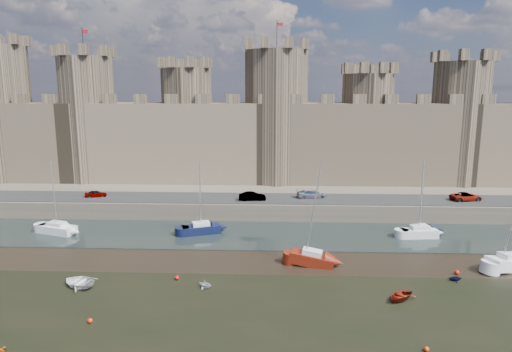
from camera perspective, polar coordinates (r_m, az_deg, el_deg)
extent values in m
plane|color=black|center=(38.65, -0.64, -18.67)|extent=(160.00, 160.00, 0.00)
cube|color=black|center=(60.65, 0.56, -7.37)|extent=(160.00, 12.00, 0.08)
cube|color=#4C443A|center=(95.26, 1.26, 0.14)|extent=(160.00, 60.00, 2.50)
cube|color=black|center=(69.57, 0.83, -2.82)|extent=(160.00, 7.00, 0.10)
cube|color=#42382B|center=(82.13, 1.11, 4.23)|extent=(100.00, 9.00, 14.00)
cylinder|color=#42382B|center=(95.67, -29.22, 6.81)|extent=(11.00, 11.00, 24.00)
cylinder|color=#42382B|center=(88.46, -20.23, 6.65)|extent=(10.00, 10.00, 22.00)
cylinder|color=black|center=(88.64, -20.82, 15.37)|extent=(0.10, 0.10, 5.00)
cube|color=maroon|center=(88.62, -20.59, 16.56)|extent=(1.00, 0.03, 0.60)
cylinder|color=#42382B|center=(83.33, -8.61, 6.28)|extent=(9.00, 9.00, 20.00)
cylinder|color=#42382B|center=(81.71, 2.54, 7.36)|extent=(11.00, 11.00, 23.00)
cylinder|color=black|center=(82.04, 2.62, 17.16)|extent=(0.10, 0.10, 5.00)
cube|color=maroon|center=(82.25, 3.00, 18.41)|extent=(1.00, 0.03, 0.60)
cylinder|color=#42382B|center=(83.44, 13.64, 5.76)|extent=(9.00, 9.00, 19.00)
cylinder|color=#42382B|center=(87.89, 24.01, 6.03)|extent=(10.00, 10.00, 21.00)
imported|color=gray|center=(74.58, -19.39, -2.12)|extent=(3.44, 2.06, 1.10)
imported|color=gray|center=(68.17, -0.47, -2.57)|extent=(4.15, 1.78, 1.33)
imported|color=gray|center=(70.30, 6.96, -2.24)|extent=(4.73, 2.44, 1.31)
imported|color=gray|center=(75.01, 24.78, -2.36)|extent=(4.96, 2.99, 1.29)
cube|color=silver|center=(66.57, -23.62, -6.13)|extent=(5.57, 3.54, 1.06)
cube|color=silver|center=(66.36, -23.67, -5.49)|extent=(2.64, 2.06, 0.48)
cylinder|color=silver|center=(65.38, -23.94, -2.04)|extent=(0.14, 0.14, 8.66)
cube|color=black|center=(61.38, -6.88, -6.65)|extent=(5.38, 3.55, 1.09)
cube|color=silver|center=(61.14, -6.89, -5.94)|extent=(2.56, 2.04, 0.50)
cylinder|color=silver|center=(60.06, -6.99, -2.08)|extent=(0.14, 0.14, 8.95)
cube|color=silver|center=(63.08, 19.68, -6.74)|extent=(4.82, 2.33, 1.09)
cube|color=silver|center=(62.85, 19.73, -6.05)|extent=(2.20, 1.49, 0.50)
cylinder|color=silver|center=(61.80, 19.98, -2.30)|extent=(0.14, 0.14, 8.94)
cube|color=black|center=(63.85, 19.74, -6.59)|extent=(5.42, 3.28, 0.97)
cube|color=silver|center=(63.65, 19.78, -5.99)|extent=(2.55, 1.95, 0.44)
cylinder|color=silver|center=(62.71, 20.00, -2.71)|extent=(0.14, 0.14, 7.93)
cube|color=maroon|center=(51.09, 7.03, -10.36)|extent=(5.03, 2.75, 1.21)
cube|color=silver|center=(50.77, 7.06, -9.44)|extent=(2.33, 1.69, 0.55)
cylinder|color=silver|center=(49.35, 7.19, -4.33)|extent=(0.14, 0.14, 9.91)
cube|color=white|center=(56.45, 29.07, -9.60)|extent=(5.65, 3.92, 1.24)
cube|color=silver|center=(56.16, 29.16, -8.74)|extent=(2.71, 2.23, 0.56)
imported|color=silver|center=(45.69, -6.37, -13.28)|extent=(1.98, 1.91, 0.80)
imported|color=maroon|center=(45.15, 17.55, -14.18)|extent=(3.69, 3.74, 0.64)
imported|color=white|center=(48.93, -21.29, -12.32)|extent=(4.62, 4.23, 0.78)
imported|color=black|center=(50.98, 23.63, -11.61)|extent=(1.44, 1.29, 0.67)
sphere|color=red|center=(47.92, -9.85, -12.42)|extent=(0.45, 0.45, 0.45)
sphere|color=red|center=(38.04, 20.54, -19.60)|extent=(0.39, 0.39, 0.39)
sphere|color=red|center=(52.78, 23.81, -10.96)|extent=(0.49, 0.49, 0.49)
sphere|color=#F5280A|center=(41.81, -20.03, -16.63)|extent=(0.41, 0.41, 0.41)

